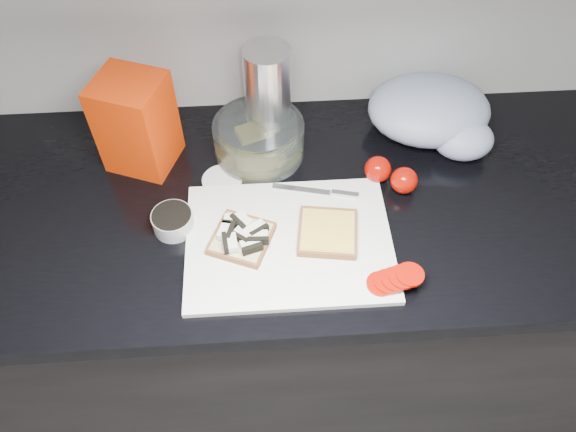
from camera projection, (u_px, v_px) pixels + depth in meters
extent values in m
cube|color=black|center=(308.00, 306.00, 1.54)|extent=(3.50, 0.60, 0.86)
cube|color=black|center=(314.00, 202.00, 1.19)|extent=(3.50, 0.64, 0.04)
cube|color=white|center=(289.00, 242.00, 1.09)|extent=(0.40, 0.30, 0.01)
cube|color=beige|center=(242.00, 239.00, 1.08)|extent=(0.14, 0.14, 0.01)
cube|color=white|center=(234.00, 220.00, 1.09)|extent=(0.04, 0.03, 0.01)
cube|color=black|center=(234.00, 220.00, 1.09)|extent=(0.04, 0.02, 0.02)
cube|color=white|center=(243.00, 220.00, 1.09)|extent=(0.04, 0.04, 0.01)
cube|color=black|center=(243.00, 220.00, 1.09)|extent=(0.03, 0.04, 0.02)
cube|color=white|center=(256.00, 228.00, 1.08)|extent=(0.04, 0.04, 0.01)
cube|color=black|center=(256.00, 228.00, 1.08)|extent=(0.04, 0.03, 0.02)
cube|color=white|center=(225.00, 231.00, 1.07)|extent=(0.03, 0.04, 0.01)
cube|color=black|center=(225.00, 231.00, 1.07)|extent=(0.02, 0.04, 0.02)
cube|color=white|center=(243.00, 235.00, 1.07)|extent=(0.04, 0.04, 0.01)
cube|color=black|center=(243.00, 235.00, 1.07)|extent=(0.04, 0.03, 0.02)
cube|color=white|center=(251.00, 245.00, 1.06)|extent=(0.04, 0.03, 0.01)
cube|color=black|center=(251.00, 245.00, 1.06)|extent=(0.04, 0.02, 0.02)
cube|color=white|center=(231.00, 243.00, 1.06)|extent=(0.03, 0.04, 0.01)
cube|color=black|center=(231.00, 243.00, 1.06)|extent=(0.01, 0.04, 0.02)
cube|color=white|center=(258.00, 236.00, 1.07)|extent=(0.04, 0.02, 0.01)
cube|color=black|center=(258.00, 236.00, 1.07)|extent=(0.04, 0.01, 0.02)
cube|color=beige|center=(328.00, 233.00, 1.09)|extent=(0.13, 0.13, 0.01)
cube|color=yellow|center=(328.00, 230.00, 1.09)|extent=(0.11, 0.11, 0.00)
cylinder|color=#A50E03|center=(380.00, 284.00, 1.03)|extent=(0.07, 0.07, 0.01)
cylinder|color=#A50E03|center=(388.00, 281.00, 1.02)|extent=(0.07, 0.07, 0.01)
cylinder|color=#A50E03|center=(395.00, 279.00, 1.02)|extent=(0.06, 0.06, 0.01)
cylinder|color=#A50E03|center=(403.00, 277.00, 1.02)|extent=(0.06, 0.06, 0.01)
cylinder|color=#A50E03|center=(410.00, 275.00, 1.02)|extent=(0.05, 0.05, 0.01)
cube|color=#B2B2B6|center=(301.00, 189.00, 1.17)|extent=(0.12, 0.04, 0.00)
cube|color=#B2B2B6|center=(345.00, 194.00, 1.16)|extent=(0.06, 0.02, 0.01)
cylinder|color=#A6ABAC|center=(173.00, 221.00, 1.11)|extent=(0.08, 0.08, 0.04)
cylinder|color=black|center=(172.00, 216.00, 1.09)|extent=(0.08, 0.08, 0.01)
cylinder|color=silver|center=(222.00, 180.00, 1.20)|extent=(0.11, 0.11, 0.01)
cylinder|color=silver|center=(259.00, 139.00, 1.22)|extent=(0.20, 0.20, 0.08)
cube|color=yellow|center=(252.00, 144.00, 1.22)|extent=(0.07, 0.06, 0.04)
cube|color=#EADB8C|center=(270.00, 139.00, 1.25)|extent=(0.09, 0.09, 0.02)
cube|color=red|center=(136.00, 123.00, 1.16)|extent=(0.17, 0.16, 0.21)
cylinder|color=silver|center=(268.00, 97.00, 1.19)|extent=(0.10, 0.10, 0.23)
ellipsoid|color=#96A5B9|center=(429.00, 109.00, 1.25)|extent=(0.28, 0.23, 0.12)
ellipsoid|color=#96A5B9|center=(463.00, 139.00, 1.22)|extent=(0.14, 0.11, 0.08)
sphere|color=#A50E03|center=(378.00, 169.00, 1.18)|extent=(0.06, 0.06, 0.06)
sphere|color=#A50E03|center=(404.00, 180.00, 1.16)|extent=(0.06, 0.06, 0.06)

